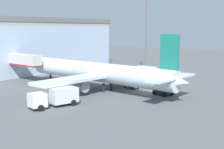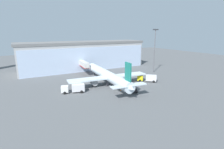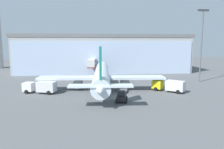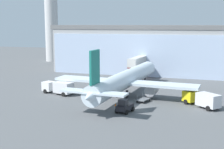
{
  "view_description": "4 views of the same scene",
  "coord_description": "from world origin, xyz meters",
  "px_view_note": "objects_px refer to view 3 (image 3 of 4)",
  "views": [
    {
      "loc": [
        -48.27,
        -26.83,
        11.38
      ],
      "look_at": [
        -0.56,
        7.72,
        2.68
      ],
      "focal_mm": 50.0,
      "sensor_mm": 36.0,
      "label": 1
    },
    {
      "loc": [
        -32.88,
        -46.03,
        19.04
      ],
      "look_at": [
        -1.29,
        8.82,
        3.47
      ],
      "focal_mm": 28.0,
      "sensor_mm": 36.0,
      "label": 2
    },
    {
      "loc": [
        -7.2,
        -42.92,
        11.16
      ],
      "look_at": [
        -0.49,
        10.36,
        3.3
      ],
      "focal_mm": 35.0,
      "sensor_mm": 36.0,
      "label": 3
    },
    {
      "loc": [
        12.03,
        -51.83,
        14.62
      ],
      "look_at": [
        -5.88,
        8.06,
        4.37
      ],
      "focal_mm": 50.0,
      "sensor_mm": 36.0,
      "label": 4
    }
  ],
  "objects_px": {
    "apron_light_mast": "(202,40)",
    "baggage_cart": "(123,90)",
    "airplane": "(102,76)",
    "safety_cone_wingtip": "(43,91)",
    "catering_truck": "(41,87)",
    "jet_bridge": "(92,63)",
    "fuel_truck": "(169,85)",
    "pushback_tug": "(122,97)",
    "safety_cone_nose": "(107,97)"
  },
  "relations": [
    {
      "from": "apron_light_mast",
      "to": "safety_cone_wingtip",
      "type": "relative_size",
      "value": 36.78
    },
    {
      "from": "pushback_tug",
      "to": "jet_bridge",
      "type": "bearing_deg",
      "value": 21.71
    },
    {
      "from": "fuel_truck",
      "to": "pushback_tug",
      "type": "height_order",
      "value": "fuel_truck"
    },
    {
      "from": "apron_light_mast",
      "to": "safety_cone_wingtip",
      "type": "height_order",
      "value": "apron_light_mast"
    },
    {
      "from": "apron_light_mast",
      "to": "catering_truck",
      "type": "height_order",
      "value": "apron_light_mast"
    },
    {
      "from": "catering_truck",
      "to": "safety_cone_wingtip",
      "type": "height_order",
      "value": "catering_truck"
    },
    {
      "from": "airplane",
      "to": "apron_light_mast",
      "type": "bearing_deg",
      "value": -72.0
    },
    {
      "from": "apron_light_mast",
      "to": "catering_truck",
      "type": "xyz_separation_m",
      "value": [
        -42.43,
        -9.21,
        -10.42
      ]
    },
    {
      "from": "pushback_tug",
      "to": "airplane",
      "type": "bearing_deg",
      "value": 27.59
    },
    {
      "from": "jet_bridge",
      "to": "safety_cone_wingtip",
      "type": "bearing_deg",
      "value": 157.49
    },
    {
      "from": "catering_truck",
      "to": "fuel_truck",
      "type": "distance_m",
      "value": 28.99
    },
    {
      "from": "fuel_truck",
      "to": "safety_cone_nose",
      "type": "xyz_separation_m",
      "value": [
        -14.83,
        -3.83,
        -1.19
      ]
    },
    {
      "from": "apron_light_mast",
      "to": "safety_cone_nose",
      "type": "distance_m",
      "value": 34.15
    },
    {
      "from": "airplane",
      "to": "safety_cone_nose",
      "type": "distance_m",
      "value": 9.02
    },
    {
      "from": "apron_light_mast",
      "to": "pushback_tug",
      "type": "distance_m",
      "value": 33.55
    },
    {
      "from": "fuel_truck",
      "to": "baggage_cart",
      "type": "xyz_separation_m",
      "value": [
        -10.62,
        0.53,
        -0.97
      ]
    },
    {
      "from": "apron_light_mast",
      "to": "jet_bridge",
      "type": "bearing_deg",
      "value": 154.94
    },
    {
      "from": "pushback_tug",
      "to": "safety_cone_wingtip",
      "type": "relative_size",
      "value": 6.44
    },
    {
      "from": "safety_cone_wingtip",
      "to": "fuel_truck",
      "type": "bearing_deg",
      "value": -5.96
    },
    {
      "from": "apron_light_mast",
      "to": "airplane",
      "type": "height_order",
      "value": "apron_light_mast"
    },
    {
      "from": "safety_cone_wingtip",
      "to": "airplane",
      "type": "bearing_deg",
      "value": 7.08
    },
    {
      "from": "apron_light_mast",
      "to": "safety_cone_wingtip",
      "type": "distance_m",
      "value": 44.51
    },
    {
      "from": "airplane",
      "to": "baggage_cart",
      "type": "distance_m",
      "value": 6.76
    },
    {
      "from": "pushback_tug",
      "to": "safety_cone_nose",
      "type": "height_order",
      "value": "pushback_tug"
    },
    {
      "from": "pushback_tug",
      "to": "safety_cone_wingtip",
      "type": "xyz_separation_m",
      "value": [
        -16.33,
        10.14,
        -0.7
      ]
    },
    {
      "from": "safety_cone_nose",
      "to": "fuel_truck",
      "type": "bearing_deg",
      "value": 14.49
    },
    {
      "from": "apron_light_mast",
      "to": "safety_cone_nose",
      "type": "xyz_separation_m",
      "value": [
        -28.34,
        -15.1,
        -11.61
      ]
    },
    {
      "from": "baggage_cart",
      "to": "safety_cone_nose",
      "type": "xyz_separation_m",
      "value": [
        -4.21,
        -4.36,
        -0.23
      ]
    },
    {
      "from": "catering_truck",
      "to": "baggage_cart",
      "type": "xyz_separation_m",
      "value": [
        18.3,
        -1.52,
        -0.97
      ]
    },
    {
      "from": "fuel_truck",
      "to": "catering_truck",
      "type": "bearing_deg",
      "value": 37.69
    },
    {
      "from": "airplane",
      "to": "pushback_tug",
      "type": "distance_m",
      "value": 12.37
    },
    {
      "from": "airplane",
      "to": "baggage_cart",
      "type": "xyz_separation_m",
      "value": [
        4.56,
        -4.13,
        -2.79
      ]
    },
    {
      "from": "apron_light_mast",
      "to": "fuel_truck",
      "type": "relative_size",
      "value": 2.93
    },
    {
      "from": "jet_bridge",
      "to": "pushback_tug",
      "type": "height_order",
      "value": "jet_bridge"
    },
    {
      "from": "apron_light_mast",
      "to": "catering_truck",
      "type": "relative_size",
      "value": 2.65
    },
    {
      "from": "baggage_cart",
      "to": "pushback_tug",
      "type": "xyz_separation_m",
      "value": [
        -1.71,
        -7.68,
        0.47
      ]
    },
    {
      "from": "safety_cone_wingtip",
      "to": "baggage_cart",
      "type": "bearing_deg",
      "value": -7.76
    },
    {
      "from": "pushback_tug",
      "to": "catering_truck",
      "type": "bearing_deg",
      "value": 74.98
    },
    {
      "from": "baggage_cart",
      "to": "safety_cone_wingtip",
      "type": "bearing_deg",
      "value": 99.28
    },
    {
      "from": "apron_light_mast",
      "to": "safety_cone_wingtip",
      "type": "bearing_deg",
      "value": -168.9
    },
    {
      "from": "airplane",
      "to": "jet_bridge",
      "type": "bearing_deg",
      "value": 9.35
    },
    {
      "from": "jet_bridge",
      "to": "safety_cone_nose",
      "type": "xyz_separation_m",
      "value": [
        1.91,
        -29.24,
        -4.19
      ]
    },
    {
      "from": "airplane",
      "to": "safety_cone_wingtip",
      "type": "bearing_deg",
      "value": 102.13
    },
    {
      "from": "catering_truck",
      "to": "fuel_truck",
      "type": "relative_size",
      "value": 1.1
    },
    {
      "from": "apron_light_mast",
      "to": "baggage_cart",
      "type": "xyz_separation_m",
      "value": [
        -24.13,
        -10.73,
        -11.39
      ]
    },
    {
      "from": "fuel_truck",
      "to": "pushback_tug",
      "type": "distance_m",
      "value": 14.26
    },
    {
      "from": "airplane",
      "to": "catering_truck",
      "type": "bearing_deg",
      "value": 105.81
    },
    {
      "from": "fuel_truck",
      "to": "pushback_tug",
      "type": "bearing_deg",
      "value": 71.87
    },
    {
      "from": "airplane",
      "to": "fuel_truck",
      "type": "relative_size",
      "value": 5.43
    },
    {
      "from": "fuel_truck",
      "to": "safety_cone_nose",
      "type": "height_order",
      "value": "fuel_truck"
    }
  ]
}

